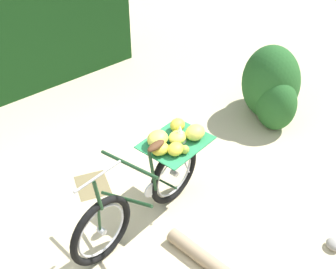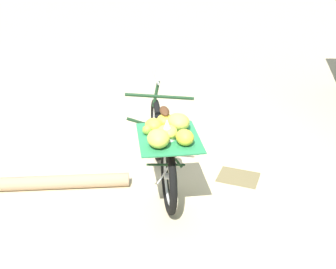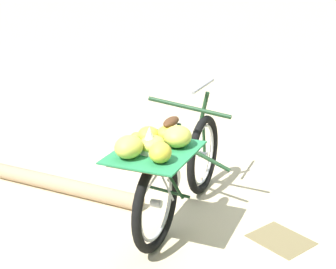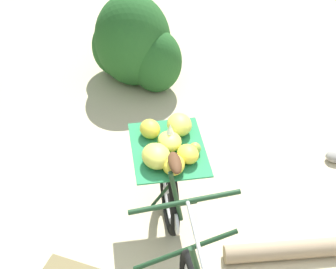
{
  "view_description": "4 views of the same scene",
  "coord_description": "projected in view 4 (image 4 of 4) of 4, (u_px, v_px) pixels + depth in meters",
  "views": [
    {
      "loc": [
        -3.05,
        0.59,
        3.5
      ],
      "look_at": [
        0.13,
        -0.62,
        0.96
      ],
      "focal_mm": 46.52,
      "sensor_mm": 36.0,
      "label": 1
    },
    {
      "loc": [
        1.34,
        -3.71,
        2.32
      ],
      "look_at": [
        0.21,
        -0.78,
        0.83
      ],
      "focal_mm": 42.69,
      "sensor_mm": 36.0,
      "label": 2
    },
    {
      "loc": [
        2.74,
        -2.63,
        2.01
      ],
      "look_at": [
        0.18,
        -0.59,
        0.87
      ],
      "focal_mm": 52.13,
      "sensor_mm": 36.0,
      "label": 3
    },
    {
      "loc": [
        -0.77,
        1.95,
        3.27
      ],
      "look_at": [
        0.17,
        -0.65,
        0.98
      ],
      "focal_mm": 54.66,
      "sensor_mm": 36.0,
      "label": 4
    }
  ],
  "objects": [
    {
      "name": "bicycle",
      "position": [
        176.0,
        210.0,
        3.66
      ],
      "size": [
        1.12,
        1.7,
        1.03
      ],
      "rotation": [
        0.0,
        0.0,
        2.07
      ],
      "color": "black",
      "rests_on": "ground_plane"
    },
    {
      "name": "fallen_log",
      "position": [
        336.0,
        246.0,
        3.97
      ],
      "size": [
        1.64,
        0.88,
        0.14
      ],
      "primitive_type": "cylinder",
      "rotation": [
        0.0,
        1.57,
        0.44
      ],
      "color": "#9E8466",
      "rests_on": "ground_plane"
    },
    {
      "name": "path_stone",
      "position": [
        334.0,
        157.0,
        4.8
      ],
      "size": [
        0.16,
        0.13,
        0.1
      ],
      "primitive_type": "ellipsoid",
      "color": "gray",
      "rests_on": "ground_plane"
    },
    {
      "name": "shrub_cluster",
      "position": [
        134.0,
        46.0,
        5.58
      ],
      "size": [
        1.11,
        0.76,
        1.05
      ],
      "color": "#235623",
      "rests_on": "ground_plane"
    }
  ]
}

